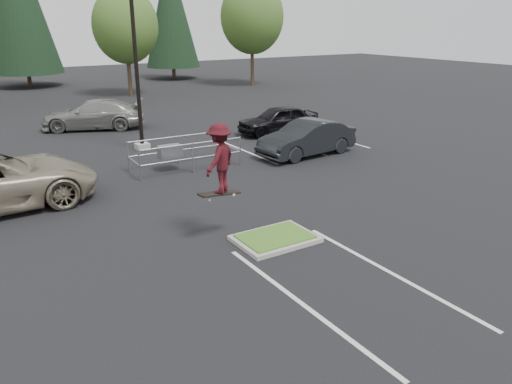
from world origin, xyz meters
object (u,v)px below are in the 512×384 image
skateboarder (219,159)px  car_far_silver (95,115)px  light_pole (135,51)px  conif_c (171,10)px  decid_c (125,28)px  car_r_charc (307,138)px  cart_corral (174,151)px  car_r_black (279,120)px  decid_d (252,19)px

skateboarder → car_far_silver: size_ratio=0.37×
light_pole → car_far_silver: bearing=95.2°
conif_c → decid_c: bearing=-129.6°
conif_c → light_pole: bearing=-116.1°
car_r_charc → cart_corral: bearing=-104.6°
light_pole → car_r_black: bearing=-4.2°
decid_d → car_r_charc: (-11.49, -23.33, -5.13)m
light_pole → car_r_charc: (6.00, -5.00, -3.77)m
skateboarder → conif_c: bearing=-145.2°
skateboarder → car_r_black: (9.20, 10.45, -1.57)m
decid_d → car_r_black: (-9.99, -18.89, -5.16)m
car_far_silver → cart_corral: bearing=26.4°
cart_corral → car_far_silver: car_far_silver is taller
light_pole → decid_d: (17.49, 18.33, 1.35)m
car_r_charc → car_r_black: car_r_charc is taller
car_r_charc → car_r_black: size_ratio=1.08×
decid_c → car_r_black: bearing=-83.8°
cart_corral → conif_c: bearing=68.4°
car_far_silver → skateboarder: bearing=19.8°
decid_c → decid_d: decid_d is taller
decid_d → car_far_silver: size_ratio=1.69×
cart_corral → car_r_black: 8.31m
light_pole → car_far_silver: size_ratio=1.81×
decid_d → car_r_black: size_ratio=2.13×
decid_d → light_pole: bearing=-133.7°
car_r_black → car_far_silver: bearing=-122.3°
skateboarder → car_r_charc: 9.88m
car_r_charc → car_far_silver: bearing=-154.4°
decid_c → skateboarder: size_ratio=4.06×
conif_c → car_r_charc: conif_c is taller
cart_corral → skateboarder: (-1.63, -7.02, 1.54)m
cart_corral → skateboarder: size_ratio=2.16×
skateboarder → car_r_charc: size_ratio=0.43×
decid_c → skateboarder: decid_c is taller
conif_c → car_r_charc: size_ratio=2.62×
car_r_charc → car_far_silver: (-6.55, 11.00, 0.02)m
decid_c → car_r_charc: size_ratio=1.76×
cart_corral → car_far_silver: 10.00m
conif_c → skateboarder: (-15.20, -38.50, -4.52)m
conif_c → skateboarder: size_ratio=6.05×
decid_c → car_r_black: 19.04m
decid_c → car_far_silver: (-6.04, -11.83, -4.44)m
car_r_charc → conif_c: bearing=161.9°
light_pole → decid_d: bearing=46.3°
car_r_charc → car_far_silver: car_far_silver is taller
decid_c → car_r_black: size_ratio=1.89×
light_pole → cart_corral: light_pole is taller
conif_c → car_r_charc: 33.90m
light_pole → car_r_charc: bearing=-39.8°
conif_c → skateboarder: conif_c is taller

